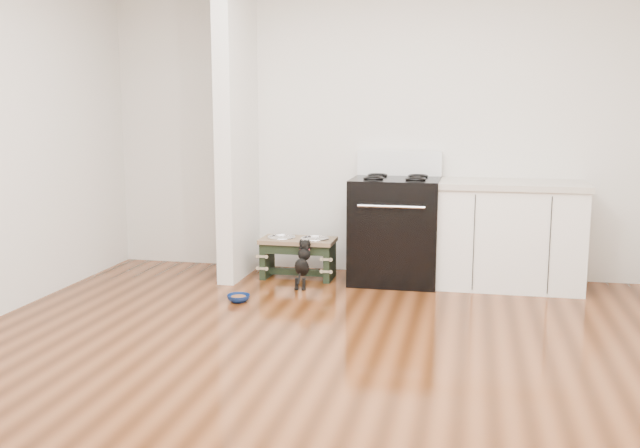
{
  "coord_description": "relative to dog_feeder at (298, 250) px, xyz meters",
  "views": [
    {
      "loc": [
        0.9,
        -4.03,
        1.55
      ],
      "look_at": [
        -0.34,
        1.73,
        0.57
      ],
      "focal_mm": 40.0,
      "sensor_mm": 36.0,
      "label": 1
    }
  ],
  "objects": [
    {
      "name": "oven_range",
      "position": [
        0.87,
        0.07,
        0.22
      ],
      "size": [
        0.76,
        0.69,
        1.14
      ],
      "color": "black",
      "rests_on": "ground"
    },
    {
      "name": "partition_wall",
      "position": [
        -0.56,
        0.01,
        1.09
      ],
      "size": [
        0.15,
        0.8,
        2.7
      ],
      "primitive_type": "cube",
      "color": "silver",
      "rests_on": "ground"
    },
    {
      "name": "room_shell",
      "position": [
        0.62,
        -2.09,
        1.36
      ],
      "size": [
        5.0,
        5.0,
        5.0
      ],
      "color": "silver",
      "rests_on": "ground"
    },
    {
      "name": "ground",
      "position": [
        0.62,
        -2.09,
        -0.26
      ],
      "size": [
        5.0,
        5.0,
        0.0
      ],
      "primitive_type": "plane",
      "color": "#3F1D0B",
      "rests_on": "ground"
    },
    {
      "name": "floor_bowl",
      "position": [
        -0.28,
        -0.87,
        -0.23
      ],
      "size": [
        0.23,
        0.23,
        0.06
      ],
      "rotation": [
        0.0,
        0.0,
        -0.28
      ],
      "color": "navy",
      "rests_on": "ground"
    },
    {
      "name": "puppy",
      "position": [
        0.12,
        -0.31,
        -0.04
      ],
      "size": [
        0.12,
        0.34,
        0.41
      ],
      "color": "black",
      "rests_on": "ground"
    },
    {
      "name": "dog_feeder",
      "position": [
        0.0,
        0.0,
        0.0
      ],
      "size": [
        0.67,
        0.36,
        0.38
      ],
      "color": "black",
      "rests_on": "ground"
    },
    {
      "name": "cabinet_run",
      "position": [
        1.85,
        0.09,
        0.19
      ],
      "size": [
        1.24,
        0.64,
        0.91
      ],
      "color": "white",
      "rests_on": "ground"
    }
  ]
}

